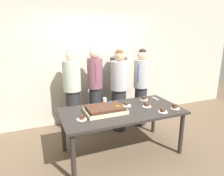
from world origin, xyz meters
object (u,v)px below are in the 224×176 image
Objects in this scene: plated_slice_near_left at (175,107)px; person_striped_tie_right at (95,86)px; party_table at (122,115)px; plated_slice_far_right at (144,99)px; plated_slice_center_front at (163,111)px; drink_cup_nearest at (105,101)px; plated_slice_far_left at (127,105)px; sheet_cake at (105,109)px; plated_slice_near_right at (147,105)px; person_left_edge_reaching at (119,84)px; person_far_right_suit at (119,90)px; plated_slice_center_back at (82,118)px; person_green_shirt_behind at (141,86)px; person_serving_front at (73,91)px; cake_server_utensil at (155,98)px.

plated_slice_near_left is 1.67m from person_striped_tie_right.
plated_slice_far_right is (0.60, 0.31, 0.10)m from party_table.
drink_cup_nearest is (-0.71, 0.75, 0.03)m from plated_slice_center_front.
sheet_cake is at bearing -163.12° from plated_slice_far_left.
person_left_edge_reaching is at bearing 89.33° from plated_slice_near_right.
party_table is at bearing 15.50° from person_striped_tie_right.
person_far_right_suit reaches higher than plated_slice_far_left.
plated_slice_near_right is 1.00× the size of plated_slice_center_front.
plated_slice_center_front is 1.28m from plated_slice_center_back.
person_green_shirt_behind is (0.69, 0.69, 0.09)m from plated_slice_far_left.
plated_slice_near_left is 1.00× the size of plated_slice_center_front.
person_striped_tie_right reaches higher than person_left_edge_reaching.
party_table is at bearing 149.52° from plated_slice_center_front.
person_serving_front is (-0.59, 1.08, 0.19)m from party_table.
sheet_cake is 0.38× the size of person_far_right_suit.
cake_server_utensil is at bearing 53.86° from person_green_shirt_behind.
party_table is 0.32m from sheet_cake.
person_striped_tie_right reaches higher than sheet_cake.
party_table is 13.24× the size of plated_slice_far_right.
plated_slice_center_front is 1.57m from person_striped_tie_right.
plated_slice_near_left is 0.09× the size of person_left_edge_reaching.
person_left_edge_reaching is at bearing 73.22° from plated_slice_far_left.
plated_slice_near_right is 0.09× the size of person_green_shirt_behind.
sheet_cake is at bearing 0.01° from person_striped_tie_right.
plated_slice_near_left is at bearing -18.43° from party_table.
person_serving_front is 1.01× the size of person_far_right_suit.
person_striped_tie_right is at bearing -86.66° from person_far_right_suit.
person_striped_tie_right is (0.03, 0.66, 0.10)m from drink_cup_nearest.
sheet_cake is 0.37× the size of person_left_edge_reaching.
person_far_right_suit is at bearing 76.79° from plated_slice_far_left.
party_table is 1.16× the size of person_left_edge_reaching.
plated_slice_far_right is 0.25m from cake_server_utensil.
plated_slice_center_back reaches higher than plated_slice_far_left.
drink_cup_nearest is 0.06× the size of person_striped_tie_right.
party_table is at bearing 16.38° from person_far_right_suit.
plated_slice_near_right reaches higher than cake_server_utensil.
plated_slice_center_back reaches higher than plated_slice_near_right.
plated_slice_center_front is at bearing -114.14° from cake_server_utensil.
cake_server_utensil is at bearing 39.19° from plated_slice_near_right.
sheet_cake is 1.09m from person_striped_tie_right.
plated_slice_center_front is (-0.04, -0.64, -0.00)m from plated_slice_far_right.
person_far_right_suit is at bearing 136.99° from cake_server_utensil.
cake_server_utensil is (0.38, 0.31, -0.02)m from plated_slice_near_right.
cake_server_utensil is (0.24, -0.01, -0.02)m from plated_slice_far_right.
party_table is 0.72m from plated_slice_center_back.
plated_slice_center_front is 1.21m from person_green_shirt_behind.
plated_slice_near_left reaches higher than plated_slice_near_right.
person_green_shirt_behind is 0.54m from person_far_right_suit.
plated_slice_near_left is at bearing 30.81° from person_serving_front.
plated_slice_far_right reaches higher than plated_slice_near_right.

